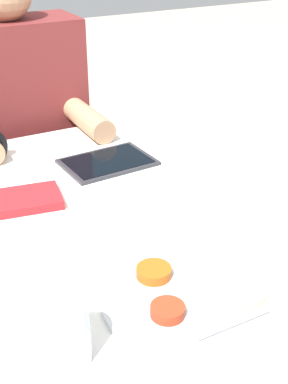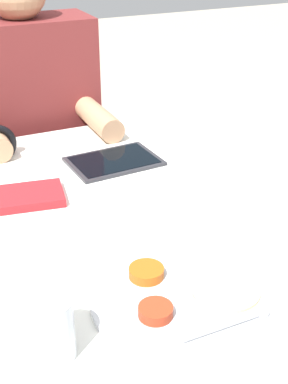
% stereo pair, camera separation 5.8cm
% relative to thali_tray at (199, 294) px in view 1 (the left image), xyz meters
% --- Properties ---
extents(dining_table, '(0.95, 1.09, 0.72)m').
position_rel_thali_tray_xyz_m(dining_table, '(0.08, 0.30, -0.37)').
color(dining_table, silver).
rests_on(dining_table, ground_plane).
extents(thali_tray, '(0.34, 0.34, 0.03)m').
position_rel_thali_tray_xyz_m(thali_tray, '(0.00, 0.00, 0.00)').
color(thali_tray, '#B7BABF').
rests_on(thali_tray, dining_table).
extents(red_notebook, '(0.18, 0.14, 0.02)m').
position_rel_thali_tray_xyz_m(red_notebook, '(-0.16, 0.46, 0.00)').
color(red_notebook, silver).
rests_on(red_notebook, dining_table).
extents(tablet_device, '(0.24, 0.17, 0.01)m').
position_rel_thali_tray_xyz_m(tablet_device, '(0.09, 0.56, -0.00)').
color(tablet_device, '#28282D').
rests_on(tablet_device, dining_table).
extents(person_diner, '(0.42, 0.44, 1.19)m').
position_rel_thali_tray_xyz_m(person_diner, '(-0.02, 1.00, -0.18)').
color(person_diner, black).
rests_on(person_diner, ground_plane).
extents(drinking_glass, '(0.08, 0.08, 0.10)m').
position_rel_thali_tray_xyz_m(drinking_glass, '(-0.25, -0.02, 0.04)').
color(drinking_glass, silver).
rests_on(drinking_glass, dining_table).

